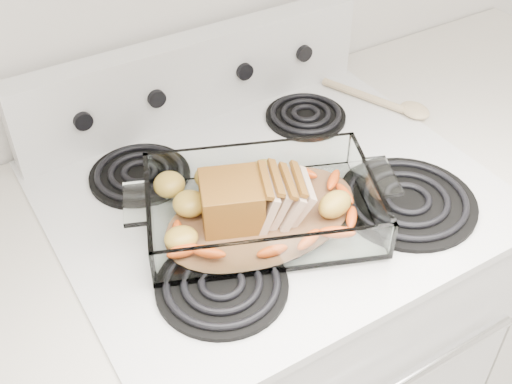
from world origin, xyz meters
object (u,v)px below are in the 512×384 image
pork_roast (248,204)px  baking_dish (262,211)px  counter_right (473,238)px  electric_range (267,339)px

pork_roast → baking_dish: bearing=-10.9°
counter_right → baking_dish: 0.88m
electric_range → counter_right: (0.66, -0.00, -0.02)m
electric_range → pork_roast: (-0.09, -0.07, 0.51)m
electric_range → baking_dish: 0.49m
electric_range → counter_right: electric_range is taller
electric_range → baking_dish: (-0.06, -0.07, 0.48)m
counter_right → pork_roast: (-0.75, -0.07, 0.52)m
counter_right → baking_dish: bearing=-174.6°
electric_range → baking_dish: size_ratio=2.89×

